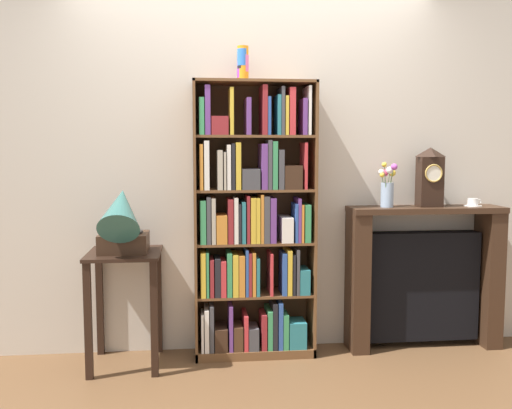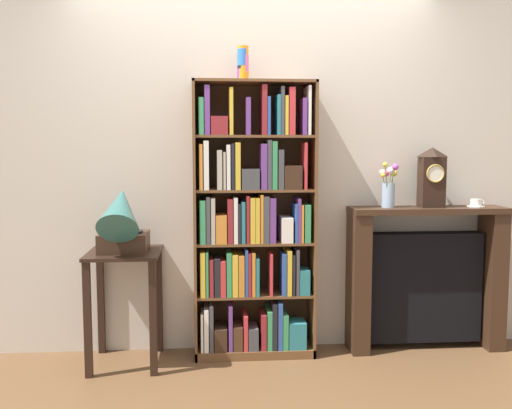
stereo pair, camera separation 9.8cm
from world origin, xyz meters
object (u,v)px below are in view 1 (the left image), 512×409
(gramophone, at_px, (122,221))
(fireplace_mantel, at_px, (423,278))
(cup_stack, at_px, (243,64))
(bookshelf, at_px, (253,231))
(mantel_clock, at_px, (430,177))
(side_table_left, at_px, (125,284))
(teacup_with_saucer, at_px, (473,203))
(flower_vase, at_px, (387,188))

(gramophone, relative_size, fireplace_mantel, 0.46)
(cup_stack, relative_size, gramophone, 0.46)
(bookshelf, height_order, mantel_clock, bookshelf)
(cup_stack, relative_size, side_table_left, 0.30)
(fireplace_mantel, distance_m, mantel_clock, 0.72)
(fireplace_mantel, xyz_separation_m, teacup_with_saucer, (0.34, -0.02, 0.54))
(gramophone, distance_m, flower_vase, 1.81)
(teacup_with_saucer, bearing_deg, side_table_left, -177.38)
(gramophone, bearing_deg, cup_stack, 14.11)
(fireplace_mantel, height_order, mantel_clock, mantel_clock)
(cup_stack, distance_m, teacup_with_saucer, 1.89)
(cup_stack, height_order, mantel_clock, cup_stack)
(fireplace_mantel, height_order, flower_vase, flower_vase)
(fireplace_mantel, relative_size, teacup_with_saucer, 8.61)
(side_table_left, bearing_deg, mantel_clock, 2.96)
(gramophone, relative_size, mantel_clock, 1.20)
(fireplace_mantel, xyz_separation_m, flower_vase, (-0.28, -0.02, 0.65))
(side_table_left, xyz_separation_m, fireplace_mantel, (2.07, 0.13, -0.05))
(gramophone, bearing_deg, flower_vase, 6.25)
(cup_stack, height_order, side_table_left, cup_stack)
(cup_stack, height_order, gramophone, cup_stack)
(bookshelf, distance_m, teacup_with_saucer, 1.58)
(bookshelf, xyz_separation_m, teacup_with_saucer, (1.57, 0.01, 0.17))
(cup_stack, distance_m, flower_vase, 1.31)
(bookshelf, distance_m, side_table_left, 0.91)
(side_table_left, relative_size, gramophone, 1.51)
(fireplace_mantel, distance_m, teacup_with_saucer, 0.64)
(side_table_left, bearing_deg, teacup_with_saucer, 2.62)
(gramophone, bearing_deg, mantel_clock, 5.23)
(bookshelf, distance_m, mantel_clock, 1.30)
(bookshelf, relative_size, teacup_with_saucer, 14.75)
(bookshelf, xyz_separation_m, flower_vase, (0.94, 0.01, 0.29))
(mantel_clock, bearing_deg, side_table_left, -177.04)
(gramophone, distance_m, fireplace_mantel, 2.14)
(bookshelf, relative_size, fireplace_mantel, 1.71)
(gramophone, xyz_separation_m, flower_vase, (1.79, 0.20, 0.18))
(flower_vase, xyz_separation_m, teacup_with_saucer, (0.63, -0.00, -0.11))
(teacup_with_saucer, bearing_deg, flower_vase, 179.76)
(bookshelf, distance_m, gramophone, 0.88)
(cup_stack, xyz_separation_m, mantel_clock, (1.31, -0.01, -0.76))
(gramophone, distance_m, mantel_clock, 2.12)
(mantel_clock, xyz_separation_m, flower_vase, (-0.30, 0.00, -0.07))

